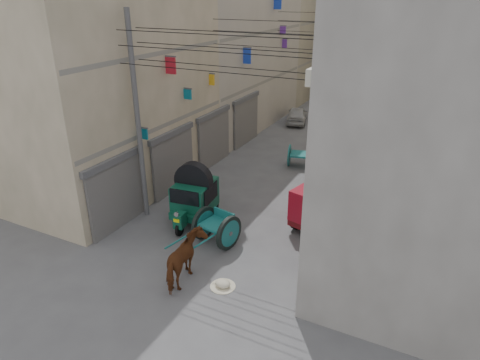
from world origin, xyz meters
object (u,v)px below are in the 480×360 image
Objects in this scene: feed_sack at (223,283)px; horse at (186,260)px; auto_rickshaw at (194,195)px; distant_car_white at (297,115)px; second_cart at (301,156)px; mini_truck at (321,208)px; distant_car_green at (376,69)px; tonga_cart at (216,227)px; distant_car_grey at (369,105)px.

horse is at bearing -167.22° from feed_sack.
auto_rickshaw is 4.64m from feed_sack.
distant_car_white is (-1.04, 14.97, -0.54)m from auto_rickshaw.
horse reaches higher than distant_car_white.
auto_rickshaw is 15.01m from distant_car_white.
horse reaches higher than second_cart.
mini_truck is 35.57m from distant_car_green.
tonga_cart is 4.15m from mini_truck.
auto_rickshaw is at bearing 96.80° from distant_car_green.
feed_sack is at bearing -178.41° from horse.
mini_truck is at bearing 97.03° from distant_car_white.
horse is 40.53m from distant_car_green.
auto_rickshaw is 0.92× the size of tonga_cart.
feed_sack is (-1.60, -4.94, -0.73)m from mini_truck.
auto_rickshaw reaches higher than mini_truck.
auto_rickshaw reaches higher than second_cart.
tonga_cart is at bearing 83.24° from distant_car_white.
horse reaches higher than distant_car_grey.
distant_car_green is (0.28, 36.92, -0.53)m from auto_rickshaw.
distant_car_green is at bearing 80.04° from second_cart.
mini_truck reaches higher than horse.
feed_sack is 0.26× the size of horse.
mini_truck is (4.71, 1.63, -0.24)m from auto_rickshaw.
horse is 18.79m from distant_car_white.
mini_truck is 6.32m from second_cart.
mini_truck is at bearing 12.09° from auto_rickshaw.
tonga_cart is at bearing -122.52° from mini_truck.
mini_truck is at bearing 53.92° from tonga_cart.
distant_car_grey is at bearing -103.45° from horse.
auto_rickshaw is 1.78× the size of second_cart.
horse is at bearing -107.44° from distant_car_grey.
distant_car_white is 0.90× the size of distant_car_grey.
second_cart is 10.69m from feed_sack.
distant_car_green is at bearing 111.78° from mini_truck.
feed_sack is at bearing 101.25° from distant_car_green.
distant_car_grey is (0.93, 23.55, -0.21)m from horse.
auto_rickshaw reaches higher than distant_car_white.
tonga_cart is at bearing 124.05° from feed_sack.
horse is (-1.16, -0.26, 0.68)m from feed_sack.
second_cart is 8.22m from distant_car_white.
distant_car_green is (-4.43, 35.29, -0.29)m from mini_truck.
auto_rickshaw is 0.79× the size of mini_truck.
auto_rickshaw is 7.57m from second_cart.
horse is 0.49× the size of distant_car_green.
feed_sack is at bearing -104.61° from distant_car_grey.
tonga_cart reaches higher than feed_sack.
mini_truck reaches higher than tonga_cart.
distant_car_white is (-5.76, 13.34, -0.31)m from mini_truck.
tonga_cart is 1.56× the size of horse.
distant_car_white is 6.36m from distant_car_grey.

